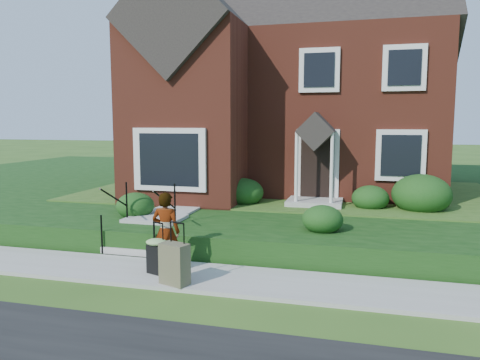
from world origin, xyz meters
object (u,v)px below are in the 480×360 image
(front_steps, at_px, (147,229))
(woman, at_px, (166,231))
(suitcase_olive, at_px, (175,264))
(suitcase_black, at_px, (157,254))

(front_steps, distance_m, woman, 2.17)
(front_steps, height_order, suitcase_olive, front_steps)
(suitcase_black, bearing_deg, suitcase_olive, -19.69)
(front_steps, relative_size, suitcase_black, 1.97)
(front_steps, height_order, suitcase_black, front_steps)
(front_steps, bearing_deg, suitcase_black, -59.41)
(suitcase_black, bearing_deg, woman, 88.01)
(suitcase_olive, bearing_deg, suitcase_black, 159.47)
(woman, height_order, suitcase_olive, woman)
(woman, bearing_deg, suitcase_olive, 123.51)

